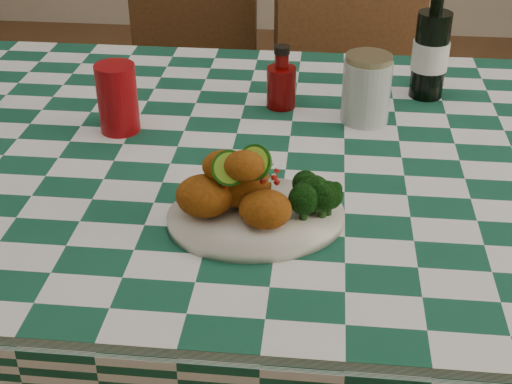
# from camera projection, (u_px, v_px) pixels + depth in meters

# --- Properties ---
(dining_table) EXTENTS (1.66, 1.06, 0.79)m
(dining_table) POSITION_uv_depth(u_px,v_px,m) (236.00, 312.00, 1.51)
(dining_table) COLOR #154C36
(dining_table) RESTS_ON ground
(plate) EXTENTS (0.31, 0.27, 0.02)m
(plate) POSITION_uv_depth(u_px,v_px,m) (256.00, 217.00, 1.10)
(plate) COLOR silver
(plate) RESTS_ON dining_table
(fried_chicken_pile) EXTENTS (0.17, 0.12, 0.11)m
(fried_chicken_pile) POSITION_uv_depth(u_px,v_px,m) (245.00, 182.00, 1.07)
(fried_chicken_pile) COLOR #8C480D
(fried_chicken_pile) RESTS_ON plate
(broccoli_side) EXTENTS (0.08, 0.08, 0.06)m
(broccoli_side) POSITION_uv_depth(u_px,v_px,m) (317.00, 195.00, 1.08)
(broccoli_side) COLOR black
(broccoli_side) RESTS_ON plate
(red_tumbler) EXTENTS (0.10, 0.10, 0.13)m
(red_tumbler) POSITION_uv_depth(u_px,v_px,m) (117.00, 98.00, 1.34)
(red_tumbler) COLOR maroon
(red_tumbler) RESTS_ON dining_table
(ketchup_bottle) EXTENTS (0.08, 0.08, 0.13)m
(ketchup_bottle) POSITION_uv_depth(u_px,v_px,m) (281.00, 77.00, 1.44)
(ketchup_bottle) COLOR #670505
(ketchup_bottle) RESTS_ON dining_table
(mason_jar) EXTENTS (0.12, 0.12, 0.14)m
(mason_jar) POSITION_uv_depth(u_px,v_px,m) (366.00, 88.00, 1.38)
(mason_jar) COLOR #B2BCBA
(mason_jar) RESTS_ON dining_table
(beer_bottle) EXTENTS (0.10, 0.10, 0.25)m
(beer_bottle) POSITION_uv_depth(u_px,v_px,m) (432.00, 39.00, 1.45)
(beer_bottle) COLOR black
(beer_bottle) RESTS_ON dining_table
(wooden_chair_left) EXTENTS (0.38, 0.39, 0.82)m
(wooden_chair_left) POSITION_uv_depth(u_px,v_px,m) (188.00, 145.00, 2.13)
(wooden_chair_left) COLOR #472814
(wooden_chair_left) RESTS_ON ground
(wooden_chair_right) EXTENTS (0.58, 0.59, 0.99)m
(wooden_chair_right) POSITION_uv_depth(u_px,v_px,m) (370.00, 132.00, 2.02)
(wooden_chair_right) COLOR #472814
(wooden_chair_right) RESTS_ON ground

